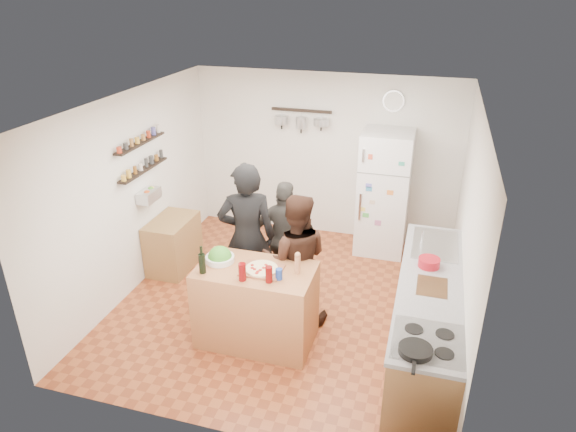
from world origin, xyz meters
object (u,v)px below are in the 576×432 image
(pepper_mill, at_px, (298,265))
(wine_bottle, at_px, (202,263))
(salad_bowl, at_px, (220,259))
(person_left, at_px, (247,238))
(person_center, at_px, (295,260))
(side_table, at_px, (173,244))
(person_back, at_px, (286,239))
(counter_run, at_px, (427,321))
(salt_canister, at_px, (279,274))
(red_bowl, at_px, (429,263))
(skillet, at_px, (415,350))
(fridge, at_px, (384,193))
(wall_clock, at_px, (394,101))
(prep_island, at_px, (256,305))

(pepper_mill, bearing_deg, wine_bottle, -164.13)
(salad_bowl, bearing_deg, person_left, 79.56)
(person_center, height_order, side_table, person_center)
(person_back, bearing_deg, counter_run, 153.69)
(wine_bottle, bearing_deg, counter_run, 10.95)
(pepper_mill, distance_m, counter_run, 1.48)
(salt_canister, relative_size, side_table, 0.15)
(counter_run, distance_m, red_bowl, 0.61)
(skillet, height_order, fridge, fridge)
(wall_clock, bearing_deg, person_center, -107.65)
(person_back, bearing_deg, fridge, -126.31)
(pepper_mill, xyz_separation_m, salt_canister, (-0.15, -0.17, -0.04))
(prep_island, distance_m, person_back, 1.10)
(prep_island, height_order, person_back, person_back)
(salad_bowl, relative_size, skillet, 1.12)
(skillet, bearing_deg, prep_island, 152.03)
(fridge, height_order, wall_clock, wall_clock)
(pepper_mill, bearing_deg, prep_island, -173.66)
(wine_bottle, relative_size, salt_canister, 1.85)
(pepper_mill, distance_m, person_left, 0.95)
(person_center, xyz_separation_m, red_bowl, (1.45, 0.05, 0.17))
(counter_run, height_order, skillet, skillet)
(prep_island, relative_size, fridge, 0.69)
(salad_bowl, xyz_separation_m, wine_bottle, (-0.08, -0.27, 0.08))
(salt_canister, height_order, wall_clock, wall_clock)
(red_bowl, height_order, wall_clock, wall_clock)
(salad_bowl, distance_m, counter_run, 2.29)
(salt_canister, height_order, side_table, salt_canister)
(salad_bowl, xyz_separation_m, person_left, (0.10, 0.56, -0.01))
(prep_island, height_order, red_bowl, red_bowl)
(counter_run, height_order, wall_clock, wall_clock)
(prep_island, distance_m, person_left, 0.84)
(wall_clock, bearing_deg, person_back, -119.74)
(prep_island, relative_size, wine_bottle, 5.75)
(wine_bottle, bearing_deg, salad_bowl, 73.50)
(person_center, relative_size, side_table, 1.99)
(red_bowl, relative_size, wall_clock, 0.76)
(pepper_mill, xyz_separation_m, counter_run, (1.36, 0.18, -0.56))
(prep_island, relative_size, person_back, 0.83)
(red_bowl, height_order, fridge, fridge)
(pepper_mill, height_order, person_left, person_left)
(prep_island, relative_size, skillet, 4.49)
(pepper_mill, height_order, red_bowl, pepper_mill)
(salt_canister, distance_m, side_table, 2.41)
(person_center, distance_m, red_bowl, 1.46)
(pepper_mill, xyz_separation_m, side_table, (-2.08, 1.13, -0.64))
(skillet, bearing_deg, pepper_mill, 142.73)
(prep_island, xyz_separation_m, pepper_mill, (0.45, 0.05, 0.55))
(person_center, relative_size, wall_clock, 5.31)
(person_left, distance_m, person_back, 0.59)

